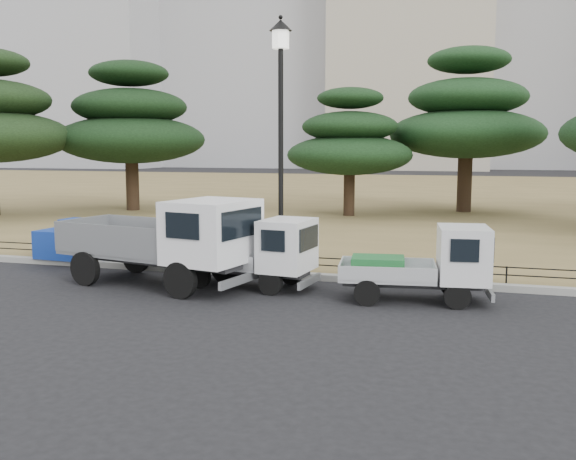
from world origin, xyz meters
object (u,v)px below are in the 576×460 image
(truck_large, at_px, (167,237))
(truck_kei_front, at_px, (257,253))
(street_lamp, at_px, (281,103))
(tarp_pile, at_px, (72,242))
(truck_kei_rear, at_px, (426,264))

(truck_large, relative_size, truck_kei_front, 1.57)
(street_lamp, height_order, tarp_pile, street_lamp)
(truck_large, height_order, tarp_pile, truck_large)
(truck_kei_rear, bearing_deg, tarp_pile, 162.32)
(truck_kei_rear, height_order, tarp_pile, truck_kei_rear)
(truck_kei_front, relative_size, truck_kei_rear, 1.00)
(truck_kei_front, xyz_separation_m, street_lamp, (0.12, 1.50, 3.52))
(truck_kei_front, xyz_separation_m, truck_kei_rear, (3.86, -0.28, -0.01))
(truck_large, xyz_separation_m, truck_kei_rear, (5.93, 0.16, -0.35))
(truck_kei_front, height_order, tarp_pile, truck_kei_front)
(tarp_pile, bearing_deg, truck_kei_rear, -10.51)
(street_lamp, bearing_deg, tarp_pile, 179.40)
(truck_kei_front, height_order, truck_kei_rear, truck_kei_front)
(truck_kei_rear, distance_m, tarp_pile, 10.11)
(street_lamp, bearing_deg, truck_kei_front, -94.50)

